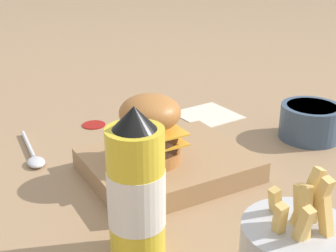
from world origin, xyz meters
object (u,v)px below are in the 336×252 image
serving_board (168,165)px  spoon (34,156)px  burger (150,128)px  side_bowl (310,121)px  ketchup_bottle (136,191)px

serving_board → spoon: size_ratio=1.56×
burger → side_bowl: burger is taller
burger → side_bowl: size_ratio=0.95×
burger → side_bowl: 0.33m
burger → ketchup_bottle: size_ratio=0.56×
ketchup_bottle → spoon: size_ratio=1.20×
burger → spoon: bearing=-48.3°
burger → spoon: burger is taller
serving_board → ketchup_bottle: size_ratio=1.30×
ketchup_bottle → side_bowl: size_ratio=1.70×
ketchup_bottle → burger: bearing=-122.4°
ketchup_bottle → serving_board: bearing=-129.7°
burger → side_bowl: bearing=179.3°
serving_board → spoon: bearing=-42.4°
ketchup_bottle → side_bowl: 0.46m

